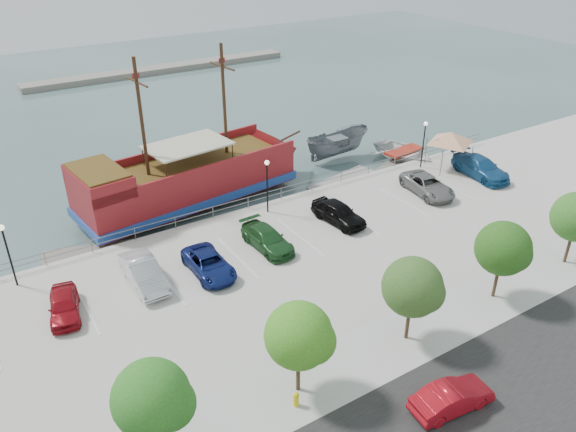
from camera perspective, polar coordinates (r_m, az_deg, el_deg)
ground at (r=39.00m, az=2.82°, el=-4.69°), size 160.00×160.00×0.00m
street at (r=29.78m, az=21.54°, el=-17.19°), size 100.00×8.00×0.04m
sidewalk at (r=32.38m, az=13.19°, el=-11.33°), size 100.00×4.00×0.05m
seawall_railing at (r=43.95m, az=-2.93°, el=1.72°), size 50.00×0.06×1.00m
far_shore at (r=89.00m, az=-12.71°, el=14.36°), size 40.00×3.00×0.80m
pirate_ship at (r=46.83m, az=-8.53°, el=4.10°), size 21.01×7.97×13.10m
patrol_boat at (r=54.74m, az=5.01°, el=7.04°), size 6.94×2.78×2.66m
speedboat at (r=55.43m, az=11.67°, el=6.10°), size 5.38×7.06×1.37m
dock_west at (r=41.96m, az=-19.53°, el=-3.59°), size 6.52×3.43×0.36m
dock_mid at (r=50.21m, az=5.55°, el=3.54°), size 7.25×3.33×0.40m
dock_east at (r=54.01m, az=10.89°, el=5.00°), size 7.05×4.28×0.39m
canopy_tent at (r=51.48m, az=16.28°, el=8.18°), size 5.82×5.82×3.87m
street_sedan at (r=28.20m, az=16.33°, el=-17.28°), size 4.24×1.85×1.35m
fire_hydrant at (r=27.43m, az=0.82°, el=-18.08°), size 0.29×0.29×0.83m
lamp_post_left at (r=37.35m, az=-26.72°, el=-2.61°), size 0.36×0.36×4.28m
lamp_post_mid at (r=41.88m, az=-2.13°, el=3.98°), size 0.36×0.36×4.28m
lamp_post_right at (r=51.15m, az=13.67°, el=7.87°), size 0.36×0.36×4.28m
tree_b at (r=24.08m, az=-13.30°, el=-17.68°), size 3.30×3.20×5.00m
tree_c at (r=26.20m, az=1.44°, el=-12.17°), size 3.30×3.20×5.00m
tree_d at (r=29.85m, az=12.81°, el=-7.18°), size 3.30×3.20×5.00m
tree_e at (r=34.55m, az=21.22°, el=-3.21°), size 3.30×3.20×5.00m
parked_car_a at (r=34.68m, az=-21.80°, el=-8.42°), size 2.41×4.28×1.38m
parked_car_b at (r=35.79m, az=-14.46°, el=-5.59°), size 1.76×4.95×1.63m
parked_car_c at (r=36.09m, az=-8.05°, el=-4.85°), size 2.24×4.79×1.33m
parked_car_d at (r=38.32m, az=-2.13°, el=-2.33°), size 2.18×4.91×1.40m
parked_car_e at (r=41.53m, az=5.15°, el=0.34°), size 2.38×4.83×1.58m
parked_car_g at (r=47.09m, az=13.98°, el=3.06°), size 3.16×5.55×1.46m
parked_car_h at (r=51.45m, az=18.98°, el=4.69°), size 2.91×5.98×1.67m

